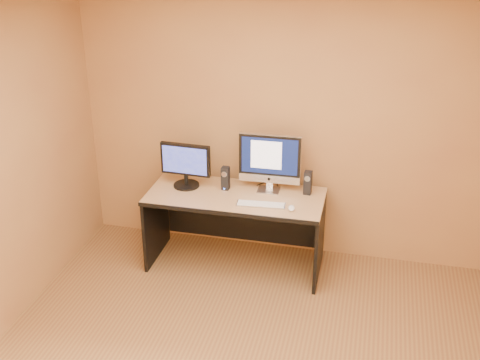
# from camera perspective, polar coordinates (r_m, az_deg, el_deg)

# --- Properties ---
(walls) EXTENTS (4.00, 4.00, 2.60)m
(walls) POSITION_cam_1_polar(r_m,az_deg,el_deg) (3.81, 0.01, -4.61)
(walls) COLOR olive
(walls) RESTS_ON ground
(ceiling) EXTENTS (4.00, 4.00, 0.00)m
(ceiling) POSITION_cam_1_polar(r_m,az_deg,el_deg) (3.37, 0.01, 15.05)
(ceiling) COLOR white
(ceiling) RESTS_ON walls
(desk) EXTENTS (1.61, 0.71, 0.75)m
(desk) POSITION_cam_1_polar(r_m,az_deg,el_deg) (5.66, -0.44, -4.82)
(desk) COLOR tan
(desk) RESTS_ON ground
(imac) EXTENTS (0.58, 0.22, 0.55)m
(imac) POSITION_cam_1_polar(r_m,az_deg,el_deg) (5.47, 2.79, 1.61)
(imac) COLOR #B2B1B6
(imac) RESTS_ON desk
(second_monitor) EXTENTS (0.49, 0.27, 0.42)m
(second_monitor) POSITION_cam_1_polar(r_m,az_deg,el_deg) (5.60, -5.17, 1.38)
(second_monitor) COLOR black
(second_monitor) RESTS_ON desk
(speaker_left) EXTENTS (0.07, 0.08, 0.22)m
(speaker_left) POSITION_cam_1_polar(r_m,az_deg,el_deg) (5.56, -1.39, 0.17)
(speaker_left) COLOR black
(speaker_left) RESTS_ON desk
(speaker_right) EXTENTS (0.07, 0.08, 0.22)m
(speaker_right) POSITION_cam_1_polar(r_m,az_deg,el_deg) (5.50, 6.45, -0.26)
(speaker_right) COLOR black
(speaker_right) RESTS_ON desk
(keyboard) EXTENTS (0.44, 0.15, 0.02)m
(keyboard) POSITION_cam_1_polar(r_m,az_deg,el_deg) (5.31, 1.99, -2.32)
(keyboard) COLOR #B5B5BA
(keyboard) RESTS_ON desk
(mouse) EXTENTS (0.07, 0.11, 0.04)m
(mouse) POSITION_cam_1_polar(r_m,az_deg,el_deg) (5.24, 4.91, -2.66)
(mouse) COLOR silver
(mouse) RESTS_ON desk
(cable_a) EXTENTS (0.06, 0.22, 0.01)m
(cable_a) POSITION_cam_1_polar(r_m,az_deg,el_deg) (5.70, 3.57, -0.43)
(cable_a) COLOR black
(cable_a) RESTS_ON desk
(cable_b) EXTENTS (0.10, 0.16, 0.01)m
(cable_b) POSITION_cam_1_polar(r_m,az_deg,el_deg) (5.73, 2.23, -0.26)
(cable_b) COLOR black
(cable_b) RESTS_ON desk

